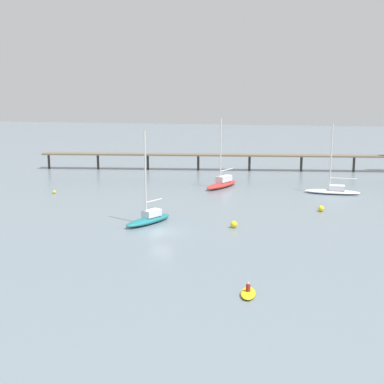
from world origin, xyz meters
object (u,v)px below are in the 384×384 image
(dinghy_yellow, at_px, (248,293))
(sailboat_white, at_px, (333,190))
(mooring_buoy_mid, at_px, (54,192))
(pier, at_px, (287,152))
(sailboat_red, at_px, (222,183))
(mooring_buoy_far, at_px, (234,224))
(mooring_buoy_inner, at_px, (321,208))
(sailboat_teal, at_px, (149,218))

(dinghy_yellow, bearing_deg, sailboat_white, 78.51)
(sailboat_white, relative_size, mooring_buoy_mid, 21.66)
(pier, xyz_separation_m, sailboat_red, (-10.20, -20.98, -3.10))
(pier, xyz_separation_m, mooring_buoy_far, (-4.80, -46.79, -3.51))
(sailboat_white, relative_size, mooring_buoy_inner, 13.54)
(pier, relative_size, mooring_buoy_mid, 147.07)
(pier, relative_size, mooring_buoy_far, 88.96)
(pier, distance_m, sailboat_red, 23.54)
(pier, height_order, sailboat_red, sailboat_red)
(pier, bearing_deg, mooring_buoy_inner, -80.82)
(sailboat_red, height_order, mooring_buoy_far, sailboat_red)
(pier, bearing_deg, dinghy_yellow, -90.83)
(sailboat_teal, bearing_deg, sailboat_red, 78.63)
(sailboat_white, xyz_separation_m, mooring_buoy_mid, (-43.97, -9.26, -0.38))
(sailboat_red, bearing_deg, pier, 64.06)
(sailboat_red, bearing_deg, mooring_buoy_inner, -42.82)
(sailboat_white, height_order, sailboat_teal, sailboat_teal)
(dinghy_yellow, distance_m, mooring_buoy_inner, 32.15)
(pier, distance_m, mooring_buoy_mid, 48.18)
(sailboat_white, xyz_separation_m, dinghy_yellow, (-9.06, -44.56, -0.43))
(mooring_buoy_far, bearing_deg, sailboat_red, 101.83)
(sailboat_teal, distance_m, mooring_buoy_inner, 23.98)
(sailboat_white, xyz_separation_m, mooring_buoy_far, (-12.88, -24.11, -0.21))
(sailboat_white, bearing_deg, dinghy_yellow, -101.49)
(sailboat_teal, xyz_separation_m, dinghy_yellow, (14.46, -20.27, -0.54))
(sailboat_teal, height_order, mooring_buoy_inner, sailboat_teal)
(mooring_buoy_inner, bearing_deg, sailboat_red, 137.18)
(mooring_buoy_inner, relative_size, mooring_buoy_mid, 1.60)
(sailboat_teal, height_order, mooring_buoy_far, sailboat_teal)
(mooring_buoy_inner, distance_m, mooring_buoy_far, 15.26)
(sailboat_teal, xyz_separation_m, mooring_buoy_mid, (-20.46, 15.03, -0.49))
(sailboat_white, distance_m, mooring_buoy_far, 27.34)
(dinghy_yellow, bearing_deg, mooring_buoy_mid, 134.69)
(sailboat_teal, bearing_deg, mooring_buoy_inner, 27.75)
(sailboat_teal, bearing_deg, dinghy_yellow, -54.50)
(mooring_buoy_inner, bearing_deg, mooring_buoy_far, -133.96)
(pier, bearing_deg, sailboat_teal, -108.19)
(dinghy_yellow, bearing_deg, sailboat_teal, 125.50)
(dinghy_yellow, distance_m, mooring_buoy_mid, 49.65)
(pier, relative_size, dinghy_yellow, 27.64)
(sailboat_white, bearing_deg, pier, 109.62)
(mooring_buoy_far, bearing_deg, dinghy_yellow, -79.40)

